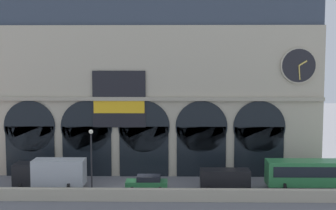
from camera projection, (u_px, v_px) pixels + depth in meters
ground_plane at (141, 188)px, 49.19m from camera, size 200.00×200.00×0.00m
quay_parapet_wall at (137, 195)px, 44.51m from camera, size 90.00×0.70×1.20m
station_building at (145, 87)px, 55.22m from camera, size 41.84×4.55×21.64m
box_truck_midwest at (51, 172)px, 48.89m from camera, size 7.50×2.91×3.12m
car_center at (147, 183)px, 48.24m from camera, size 4.40×2.22×1.55m
van_mideast at (225, 178)px, 48.19m from camera, size 5.20×2.48×2.20m
bus_east at (319, 173)px, 48.35m from camera, size 11.00×3.25×3.10m
street_lamp_quayside at (91, 154)px, 45.02m from camera, size 0.44×0.44×6.90m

